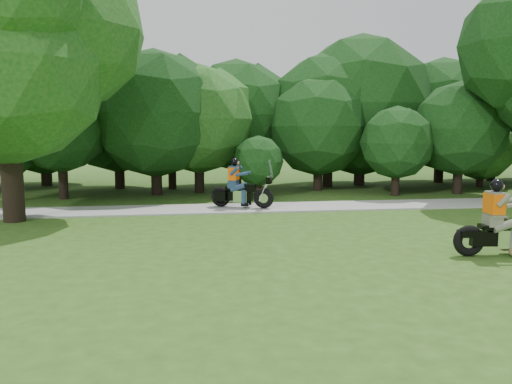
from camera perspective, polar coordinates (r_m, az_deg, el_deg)
name	(u,v)px	position (r m, az deg, el deg)	size (l,w,h in m)	color
ground	(405,261)	(11.99, 16.66, -7.60)	(100.00, 100.00, 0.00)	#2E4C15
walkway	(315,206)	(19.38, 6.78, -1.65)	(60.00, 2.20, 0.06)	gray
tree_line	(278,115)	(25.74, 2.48, 8.80)	(40.22, 12.28, 7.95)	black
big_tree_west	(6,42)	(18.44, -26.64, 15.07)	(8.64, 6.56, 9.96)	black
chopper_motorcycle	(502,228)	(13.18, 26.28, -3.69)	(2.58, 0.74, 1.84)	black
touring_motorcycle	(238,190)	(18.75, -2.07, 0.29)	(2.34, 1.41, 1.87)	black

